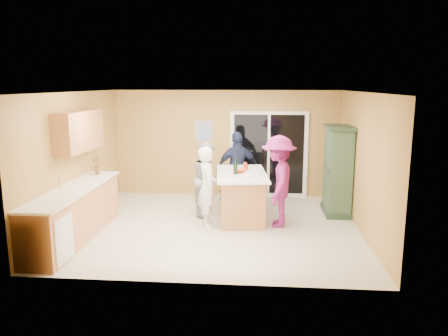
# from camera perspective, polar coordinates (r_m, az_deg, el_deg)

# --- Properties ---
(floor) EXTENTS (5.50, 5.50, 0.00)m
(floor) POSITION_cam_1_polar(r_m,az_deg,el_deg) (8.64, -1.06, -7.62)
(floor) COLOR beige
(floor) RESTS_ON ground
(ceiling) EXTENTS (5.50, 5.00, 0.10)m
(ceiling) POSITION_cam_1_polar(r_m,az_deg,el_deg) (8.19, -1.12, 9.89)
(ceiling) COLOR white
(ceiling) RESTS_ON wall_back
(wall_back) EXTENTS (5.50, 0.10, 2.60)m
(wall_back) POSITION_cam_1_polar(r_m,az_deg,el_deg) (10.78, 0.27, 3.22)
(wall_back) COLOR tan
(wall_back) RESTS_ON ground
(wall_front) EXTENTS (5.50, 0.10, 2.60)m
(wall_front) POSITION_cam_1_polar(r_m,az_deg,el_deg) (5.89, -3.57, -3.34)
(wall_front) COLOR tan
(wall_front) RESTS_ON ground
(wall_left) EXTENTS (0.10, 5.00, 2.60)m
(wall_left) POSITION_cam_1_polar(r_m,az_deg,el_deg) (9.02, -18.75, 1.11)
(wall_left) COLOR tan
(wall_left) RESTS_ON ground
(wall_right) EXTENTS (0.10, 5.00, 2.60)m
(wall_right) POSITION_cam_1_polar(r_m,az_deg,el_deg) (8.49, 17.70, 0.59)
(wall_right) COLOR tan
(wall_right) RESTS_ON ground
(left_cabinet_run) EXTENTS (0.65, 3.05, 1.24)m
(left_cabinet_run) POSITION_cam_1_polar(r_m,az_deg,el_deg) (8.15, -19.34, -6.00)
(left_cabinet_run) COLOR #BC7849
(left_cabinet_run) RESTS_ON floor
(upper_cabinets) EXTENTS (0.35, 1.60, 0.75)m
(upper_cabinets) POSITION_cam_1_polar(r_m,az_deg,el_deg) (8.69, -18.44, 4.61)
(upper_cabinets) COLOR #BC7849
(upper_cabinets) RESTS_ON wall_left
(sliding_door) EXTENTS (1.90, 0.07, 2.10)m
(sliding_door) POSITION_cam_1_polar(r_m,az_deg,el_deg) (10.75, 5.84, 1.79)
(sliding_door) COLOR white
(sliding_door) RESTS_ON floor
(framed_picture) EXTENTS (0.46, 0.04, 0.56)m
(framed_picture) POSITION_cam_1_polar(r_m,az_deg,el_deg) (10.78, -2.67, 4.81)
(framed_picture) COLOR tan
(framed_picture) RESTS_ON wall_back
(kitchen_island) EXTENTS (1.17, 1.92, 0.96)m
(kitchen_island) POSITION_cam_1_polar(r_m,az_deg,el_deg) (9.03, 2.26, -3.81)
(kitchen_island) COLOR #BC7849
(kitchen_island) RESTS_ON floor
(green_hutch) EXTENTS (0.54, 1.03, 1.89)m
(green_hutch) POSITION_cam_1_polar(r_m,az_deg,el_deg) (9.57, 14.62, -0.43)
(green_hutch) COLOR #223725
(green_hutch) RESTS_ON floor
(woman_white) EXTENTS (0.50, 0.64, 1.56)m
(woman_white) POSITION_cam_1_polar(r_m,az_deg,el_deg) (8.48, -2.17, -2.47)
(woman_white) COLOR silver
(woman_white) RESTS_ON floor
(woman_grey) EXTENTS (0.63, 0.79, 1.55)m
(woman_grey) POSITION_cam_1_polar(r_m,az_deg,el_deg) (9.22, -2.19, -1.43)
(woman_grey) COLOR gray
(woman_grey) RESTS_ON floor
(woman_navy) EXTENTS (1.07, 0.70, 1.70)m
(woman_navy) POSITION_cam_1_polar(r_m,az_deg,el_deg) (9.94, 1.80, -0.09)
(woman_navy) COLOR #1A1D3B
(woman_navy) RESTS_ON floor
(woman_magenta) EXTENTS (0.78, 1.22, 1.78)m
(woman_magenta) POSITION_cam_1_polar(r_m,az_deg,el_deg) (8.52, 7.10, -1.74)
(woman_magenta) COLOR #841C65
(woman_magenta) RESTS_ON floor
(serving_bowl) EXTENTS (0.33, 0.33, 0.07)m
(serving_bowl) POSITION_cam_1_polar(r_m,az_deg,el_deg) (8.94, 1.95, -0.37)
(serving_bowl) COLOR #B32713
(serving_bowl) RESTS_ON kitchen_island
(tulip_vase) EXTENTS (0.22, 0.17, 0.38)m
(tulip_vase) POSITION_cam_1_polar(r_m,az_deg,el_deg) (9.19, -16.28, 0.34)
(tulip_vase) COLOR #B2111A
(tulip_vase) RESTS_ON left_cabinet_run
(tumbler_near) EXTENTS (0.11, 0.11, 0.13)m
(tumbler_near) POSITION_cam_1_polar(r_m,az_deg,el_deg) (9.16, 2.92, 0.09)
(tumbler_near) COLOR #B32713
(tumbler_near) RESTS_ON kitchen_island
(tumbler_far) EXTENTS (0.09, 0.09, 0.11)m
(tumbler_far) POSITION_cam_1_polar(r_m,az_deg,el_deg) (9.48, 2.78, 0.41)
(tumbler_far) COLOR #B32713
(tumbler_far) RESTS_ON kitchen_island
(wine_bottle) EXTENTS (0.08, 0.08, 0.34)m
(wine_bottle) POSITION_cam_1_polar(r_m,az_deg,el_deg) (8.74, 1.52, 0.03)
(wine_bottle) COLOR black
(wine_bottle) RESTS_ON kitchen_island
(white_plate) EXTENTS (0.28, 0.28, 0.01)m
(white_plate) POSITION_cam_1_polar(r_m,az_deg,el_deg) (9.00, 2.32, -0.47)
(white_plate) COLOR white
(white_plate) RESTS_ON kitchen_island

